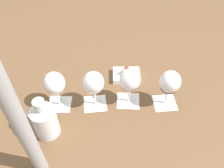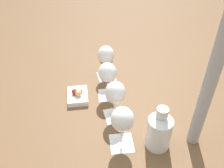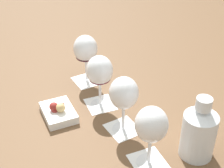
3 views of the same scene
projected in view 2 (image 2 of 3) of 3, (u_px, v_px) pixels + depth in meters
The scene contains 11 objects.
ground_plane at pixel (111, 105), 1.15m from camera, with size 8.00×8.00×0.00m, color brown.
tasting_card_0 at pixel (122, 143), 0.96m from camera, with size 0.14×0.13×0.00m.
tasting_card_1 at pixel (115, 115), 1.09m from camera, with size 0.14×0.14×0.00m.
tasting_card_2 at pixel (108, 95), 1.21m from camera, with size 0.14×0.13×0.00m.
tasting_card_3 at pixel (106, 76), 1.34m from camera, with size 0.14×0.14×0.00m.
wine_glass_0 at pixel (122, 121), 0.89m from camera, with size 0.09×0.09×0.19m.
wine_glass_1 at pixel (115, 94), 1.01m from camera, with size 0.09×0.09×0.19m.
wine_glass_2 at pixel (107, 74), 1.13m from camera, with size 0.09×0.09×0.19m.
wine_glass_3 at pixel (106, 56), 1.26m from camera, with size 0.09×0.09×0.19m.
ceramic_vase at pixel (159, 130), 0.91m from camera, with size 0.10×0.10×0.20m.
snack_dish at pixel (78, 95), 1.18m from camera, with size 0.16×0.15×0.06m.
Camera 2 is at (-0.77, -0.37, 0.78)m, focal length 38.00 mm.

